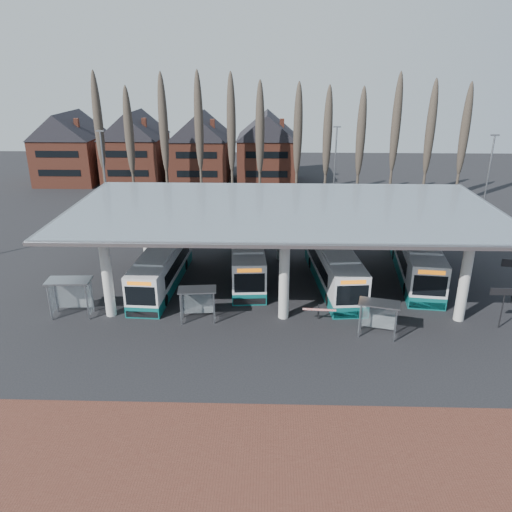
{
  "coord_description": "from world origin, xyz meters",
  "views": [
    {
      "loc": [
        -1.01,
        -28.17,
        16.49
      ],
      "look_at": [
        -2.02,
        7.0,
        2.77
      ],
      "focal_mm": 35.0,
      "sensor_mm": 36.0,
      "label": 1
    }
  ],
  "objects_px": {
    "shelter_1": "(197,297)",
    "bus_3": "(416,257)",
    "bus_0": "(162,268)",
    "bus_2": "(333,266)",
    "shelter_2": "(379,311)",
    "shelter_0": "(71,289)",
    "bus_1": "(247,256)"
  },
  "relations": [
    {
      "from": "bus_3",
      "to": "shelter_2",
      "type": "height_order",
      "value": "bus_3"
    },
    {
      "from": "bus_3",
      "to": "shelter_2",
      "type": "xyz_separation_m",
      "value": [
        -4.95,
        -9.7,
        0.11
      ]
    },
    {
      "from": "bus_0",
      "to": "shelter_0",
      "type": "xyz_separation_m",
      "value": [
        -5.22,
        -5.18,
        0.52
      ]
    },
    {
      "from": "bus_1",
      "to": "bus_3",
      "type": "xyz_separation_m",
      "value": [
        13.8,
        -0.04,
        0.08
      ]
    },
    {
      "from": "bus_0",
      "to": "bus_1",
      "type": "relative_size",
      "value": 0.95
    },
    {
      "from": "bus_0",
      "to": "bus_3",
      "type": "relative_size",
      "value": 0.9
    },
    {
      "from": "bus_0",
      "to": "bus_1",
      "type": "height_order",
      "value": "bus_1"
    },
    {
      "from": "bus_1",
      "to": "shelter_0",
      "type": "xyz_separation_m",
      "value": [
        -11.76,
        -7.61,
        0.45
      ]
    },
    {
      "from": "bus_0",
      "to": "shelter_2",
      "type": "distance_m",
      "value": 17.05
    },
    {
      "from": "bus_0",
      "to": "shelter_2",
      "type": "relative_size",
      "value": 4.07
    },
    {
      "from": "bus_0",
      "to": "bus_2",
      "type": "bearing_deg",
      "value": 5.72
    },
    {
      "from": "bus_0",
      "to": "bus_2",
      "type": "relative_size",
      "value": 0.95
    },
    {
      "from": "bus_3",
      "to": "shelter_0",
      "type": "xyz_separation_m",
      "value": [
        -25.57,
        -7.57,
        0.37
      ]
    },
    {
      "from": "shelter_1",
      "to": "shelter_2",
      "type": "relative_size",
      "value": 0.95
    },
    {
      "from": "bus_2",
      "to": "shelter_1",
      "type": "distance_m",
      "value": 11.67
    },
    {
      "from": "bus_3",
      "to": "shelter_2",
      "type": "relative_size",
      "value": 4.5
    },
    {
      "from": "shelter_0",
      "to": "shelter_2",
      "type": "relative_size",
      "value": 1.09
    },
    {
      "from": "bus_1",
      "to": "shelter_0",
      "type": "relative_size",
      "value": 3.93
    },
    {
      "from": "shelter_2",
      "to": "bus_3",
      "type": "bearing_deg",
      "value": 77.33
    },
    {
      "from": "shelter_1",
      "to": "bus_0",
      "type": "bearing_deg",
      "value": 116.93
    },
    {
      "from": "bus_1",
      "to": "shelter_2",
      "type": "relative_size",
      "value": 4.27
    },
    {
      "from": "shelter_2",
      "to": "bus_1",
      "type": "bearing_deg",
      "value": 146.6
    },
    {
      "from": "shelter_1",
      "to": "bus_3",
      "type": "bearing_deg",
      "value": 20.08
    },
    {
      "from": "bus_1",
      "to": "bus_3",
      "type": "bearing_deg",
      "value": -4.58
    },
    {
      "from": "bus_2",
      "to": "shelter_2",
      "type": "height_order",
      "value": "bus_2"
    },
    {
      "from": "bus_0",
      "to": "shelter_0",
      "type": "distance_m",
      "value": 7.37
    },
    {
      "from": "bus_2",
      "to": "bus_0",
      "type": "bearing_deg",
      "value": 176.86
    },
    {
      "from": "bus_3",
      "to": "shelter_2",
      "type": "bearing_deg",
      "value": -110.53
    },
    {
      "from": "bus_0",
      "to": "bus_3",
      "type": "distance_m",
      "value": 20.49
    },
    {
      "from": "shelter_1",
      "to": "shelter_2",
      "type": "bearing_deg",
      "value": -13.58
    },
    {
      "from": "bus_1",
      "to": "shelter_1",
      "type": "distance_m",
      "value": 8.59
    },
    {
      "from": "shelter_0",
      "to": "bus_3",
      "type": "bearing_deg",
      "value": 13.09
    }
  ]
}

